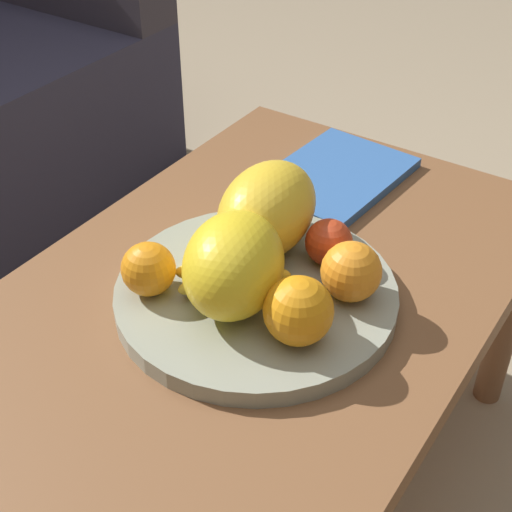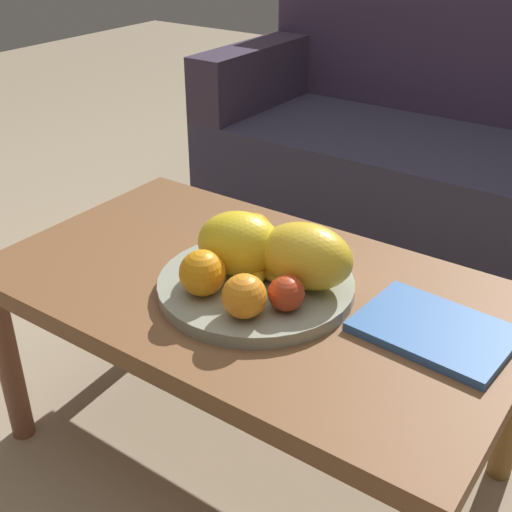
{
  "view_description": "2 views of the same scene",
  "coord_description": "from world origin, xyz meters",
  "px_view_note": "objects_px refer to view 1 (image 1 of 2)",
  "views": [
    {
      "loc": [
        -0.59,
        -0.43,
        1.07
      ],
      "look_at": [
        0.02,
        -0.02,
        0.52
      ],
      "focal_mm": 51.95,
      "sensor_mm": 36.0,
      "label": 1
    },
    {
      "loc": [
        0.63,
        -0.88,
        1.1
      ],
      "look_at": [
        0.02,
        -0.02,
        0.52
      ],
      "focal_mm": 46.4,
      "sensor_mm": 36.0,
      "label": 2
    }
  ],
  "objects_px": {
    "melon_large_front": "(234,265)",
    "apple_front": "(329,242)",
    "melon_smaller_beside": "(267,210)",
    "fruit_bowl": "(256,294)",
    "banana_bunch": "(228,266)",
    "magazine": "(335,176)",
    "orange_right": "(148,269)",
    "orange_front": "(351,272)",
    "coffee_table": "(235,335)",
    "orange_left": "(298,311)"
  },
  "relations": [
    {
      "from": "fruit_bowl",
      "to": "banana_bunch",
      "type": "height_order",
      "value": "banana_bunch"
    },
    {
      "from": "orange_right",
      "to": "magazine",
      "type": "distance_m",
      "value": 0.41
    },
    {
      "from": "melon_smaller_beside",
      "to": "fruit_bowl",
      "type": "bearing_deg",
      "value": -155.88
    },
    {
      "from": "orange_left",
      "to": "apple_front",
      "type": "distance_m",
      "value": 0.16
    },
    {
      "from": "banana_bunch",
      "to": "orange_right",
      "type": "bearing_deg",
      "value": 133.54
    },
    {
      "from": "banana_bunch",
      "to": "magazine",
      "type": "xyz_separation_m",
      "value": [
        0.34,
        0.03,
        -0.04
      ]
    },
    {
      "from": "melon_smaller_beside",
      "to": "apple_front",
      "type": "xyz_separation_m",
      "value": [
        0.02,
        -0.09,
        -0.03
      ]
    },
    {
      "from": "melon_large_front",
      "to": "orange_right",
      "type": "height_order",
      "value": "melon_large_front"
    },
    {
      "from": "fruit_bowl",
      "to": "coffee_table",
      "type": "bearing_deg",
      "value": 139.07
    },
    {
      "from": "magazine",
      "to": "apple_front",
      "type": "bearing_deg",
      "value": -149.42
    },
    {
      "from": "orange_right",
      "to": "banana_bunch",
      "type": "height_order",
      "value": "orange_right"
    },
    {
      "from": "magazine",
      "to": "fruit_bowl",
      "type": "bearing_deg",
      "value": -164.94
    },
    {
      "from": "fruit_bowl",
      "to": "apple_front",
      "type": "xyz_separation_m",
      "value": [
        0.1,
        -0.05,
        0.04
      ]
    },
    {
      "from": "apple_front",
      "to": "orange_right",
      "type": "bearing_deg",
      "value": 138.41
    },
    {
      "from": "magazine",
      "to": "melon_smaller_beside",
      "type": "bearing_deg",
      "value": -169.9
    },
    {
      "from": "melon_large_front",
      "to": "banana_bunch",
      "type": "relative_size",
      "value": 1.06
    },
    {
      "from": "coffee_table",
      "to": "melon_smaller_beside",
      "type": "bearing_deg",
      "value": 9.75
    },
    {
      "from": "coffee_table",
      "to": "melon_large_front",
      "type": "relative_size",
      "value": 6.44
    },
    {
      "from": "coffee_table",
      "to": "orange_right",
      "type": "relative_size",
      "value": 14.59
    },
    {
      "from": "coffee_table",
      "to": "melon_large_front",
      "type": "bearing_deg",
      "value": -143.69
    },
    {
      "from": "melon_large_front",
      "to": "melon_smaller_beside",
      "type": "xyz_separation_m",
      "value": [
        0.12,
        0.03,
        -0.0
      ]
    },
    {
      "from": "orange_front",
      "to": "banana_bunch",
      "type": "xyz_separation_m",
      "value": [
        -0.06,
        0.14,
        -0.01
      ]
    },
    {
      "from": "melon_large_front",
      "to": "apple_front",
      "type": "bearing_deg",
      "value": -21.55
    },
    {
      "from": "melon_smaller_beside",
      "to": "orange_right",
      "type": "bearing_deg",
      "value": 156.37
    },
    {
      "from": "coffee_table",
      "to": "orange_left",
      "type": "xyz_separation_m",
      "value": [
        -0.03,
        -0.11,
        0.12
      ]
    },
    {
      "from": "fruit_bowl",
      "to": "orange_front",
      "type": "xyz_separation_m",
      "value": [
        0.05,
        -0.11,
        0.05
      ]
    },
    {
      "from": "orange_right",
      "to": "banana_bunch",
      "type": "distance_m",
      "value": 0.1
    },
    {
      "from": "apple_front",
      "to": "magazine",
      "type": "relative_size",
      "value": 0.25
    },
    {
      "from": "coffee_table",
      "to": "orange_right",
      "type": "height_order",
      "value": "orange_right"
    },
    {
      "from": "orange_left",
      "to": "orange_right",
      "type": "height_order",
      "value": "orange_left"
    },
    {
      "from": "coffee_table",
      "to": "magazine",
      "type": "height_order",
      "value": "magazine"
    },
    {
      "from": "coffee_table",
      "to": "orange_front",
      "type": "distance_m",
      "value": 0.19
    },
    {
      "from": "melon_large_front",
      "to": "orange_left",
      "type": "bearing_deg",
      "value": -95.58
    },
    {
      "from": "melon_smaller_beside",
      "to": "orange_left",
      "type": "bearing_deg",
      "value": -135.84
    },
    {
      "from": "fruit_bowl",
      "to": "banana_bunch",
      "type": "relative_size",
      "value": 2.46
    },
    {
      "from": "banana_bunch",
      "to": "magazine",
      "type": "distance_m",
      "value": 0.34
    },
    {
      "from": "fruit_bowl",
      "to": "orange_front",
      "type": "relative_size",
      "value": 4.76
    },
    {
      "from": "melon_large_front",
      "to": "orange_front",
      "type": "bearing_deg",
      "value": -50.48
    },
    {
      "from": "coffee_table",
      "to": "apple_front",
      "type": "height_order",
      "value": "apple_front"
    },
    {
      "from": "orange_front",
      "to": "orange_left",
      "type": "relative_size",
      "value": 0.92
    },
    {
      "from": "banana_bunch",
      "to": "coffee_table",
      "type": "bearing_deg",
      "value": -124.32
    },
    {
      "from": "melon_smaller_beside",
      "to": "magazine",
      "type": "xyz_separation_m",
      "value": [
        0.24,
        0.02,
        -0.08
      ]
    },
    {
      "from": "fruit_bowl",
      "to": "banana_bunch",
      "type": "distance_m",
      "value": 0.05
    },
    {
      "from": "orange_front",
      "to": "banana_bunch",
      "type": "height_order",
      "value": "orange_front"
    },
    {
      "from": "fruit_bowl",
      "to": "magazine",
      "type": "distance_m",
      "value": 0.33
    },
    {
      "from": "orange_left",
      "to": "coffee_table",
      "type": "bearing_deg",
      "value": 75.59
    },
    {
      "from": "coffee_table",
      "to": "orange_front",
      "type": "relative_size",
      "value": 13.18
    },
    {
      "from": "melon_large_front",
      "to": "orange_right",
      "type": "bearing_deg",
      "value": 110.75
    },
    {
      "from": "banana_bunch",
      "to": "magazine",
      "type": "bearing_deg",
      "value": 4.46
    },
    {
      "from": "melon_large_front",
      "to": "orange_left",
      "type": "distance_m",
      "value": 0.1
    }
  ]
}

